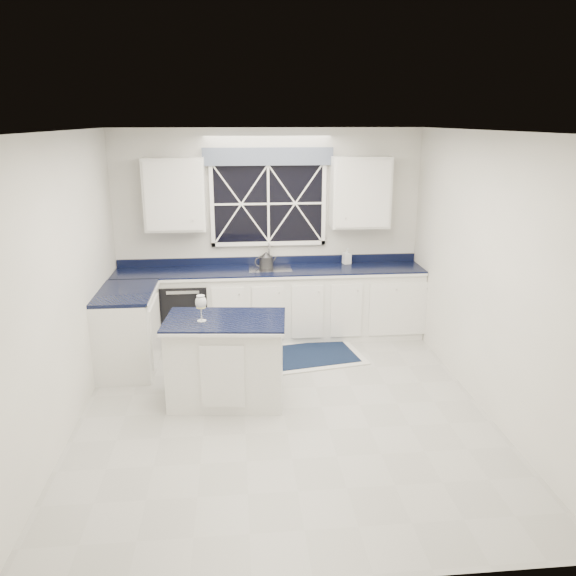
{
  "coord_description": "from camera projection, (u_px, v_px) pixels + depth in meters",
  "views": [
    {
      "loc": [
        -0.43,
        -5.05,
        2.8
      ],
      "look_at": [
        0.09,
        0.4,
        1.15
      ],
      "focal_mm": 35.0,
      "sensor_mm": 36.0,
      "label": 1
    }
  ],
  "objects": [
    {
      "name": "upper_cabinets",
      "position": [
        269.0,
        193.0,
        7.09
      ],
      "size": [
        3.1,
        0.34,
        0.9
      ],
      "color": "silver",
      "rests_on": "ground"
    },
    {
      "name": "window",
      "position": [
        268.0,
        198.0,
        7.23
      ],
      "size": [
        1.65,
        0.09,
        1.26
      ],
      "color": "black",
      "rests_on": "ground"
    },
    {
      "name": "base_cabinets",
      "position": [
        246.0,
        310.0,
        7.2
      ],
      "size": [
        3.99,
        1.6,
        0.9
      ],
      "color": "silver",
      "rests_on": "ground"
    },
    {
      "name": "wine_glass",
      "position": [
        201.0,
        303.0,
        5.47
      ],
      "size": [
        0.11,
        0.11,
        0.27
      ],
      "color": "silver",
      "rests_on": "island"
    },
    {
      "name": "kettle",
      "position": [
        266.0,
        260.0,
        7.3
      ],
      "size": [
        0.3,
        0.21,
        0.21
      ],
      "rotation": [
        0.0,
        0.0,
        0.22
      ],
      "color": "#2D2D2F",
      "rests_on": "countertop"
    },
    {
      "name": "countertop",
      "position": [
        270.0,
        271.0,
        7.25
      ],
      "size": [
        3.98,
        0.64,
        0.04
      ],
      "primitive_type": "cube",
      "color": "black",
      "rests_on": "base_cabinets"
    },
    {
      "name": "rug",
      "position": [
        301.0,
        356.0,
        6.88
      ],
      "size": [
        1.59,
        1.14,
        0.02
      ],
      "rotation": [
        0.0,
        0.0,
        0.18
      ],
      "color": "beige",
      "rests_on": "ground"
    },
    {
      "name": "back_wall",
      "position": [
        268.0,
        233.0,
        7.41
      ],
      "size": [
        4.0,
        0.1,
        2.7
      ],
      "primitive_type": "cube",
      "color": "silver",
      "rests_on": "ground"
    },
    {
      "name": "ground",
      "position": [
        283.0,
        409.0,
        5.66
      ],
      "size": [
        4.5,
        4.5,
        0.0
      ],
      "primitive_type": "plane",
      "color": "#A7A7A2",
      "rests_on": "ground"
    },
    {
      "name": "dishwasher",
      "position": [
        186.0,
        311.0,
        7.3
      ],
      "size": [
        0.6,
        0.58,
        0.82
      ],
      "primitive_type": "cube",
      "color": "black",
      "rests_on": "ground"
    },
    {
      "name": "soap_bottle",
      "position": [
        347.0,
        256.0,
        7.49
      ],
      "size": [
        0.12,
        0.12,
        0.21
      ],
      "primitive_type": "imported",
      "rotation": [
        0.0,
        0.0,
        0.28
      ],
      "color": "silver",
      "rests_on": "countertop"
    },
    {
      "name": "island",
      "position": [
        226.0,
        360.0,
        5.72
      ],
      "size": [
        1.26,
        0.83,
        0.89
      ],
      "rotation": [
        0.0,
        0.0,
        -0.1
      ],
      "color": "silver",
      "rests_on": "ground"
    },
    {
      "name": "faucet",
      "position": [
        269.0,
        254.0,
        7.39
      ],
      "size": [
        0.05,
        0.2,
        0.3
      ],
      "color": "#B2B2B5",
      "rests_on": "countertop"
    }
  ]
}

